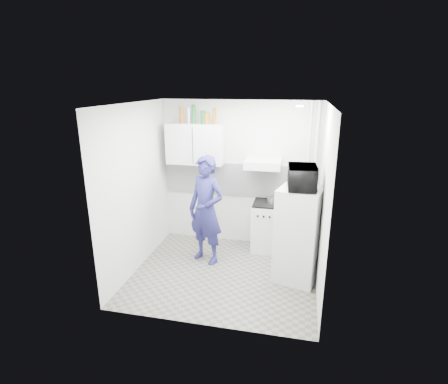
# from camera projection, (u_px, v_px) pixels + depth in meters

# --- Properties ---
(floor) EXTENTS (2.80, 2.80, 0.00)m
(floor) POSITION_uv_depth(u_px,v_px,m) (224.00, 273.00, 5.50)
(floor) COLOR slate
(floor) RESTS_ON ground
(ceiling) EXTENTS (2.80, 2.80, 0.00)m
(ceiling) POSITION_uv_depth(u_px,v_px,m) (224.00, 104.00, 4.72)
(ceiling) COLOR white
(ceiling) RESTS_ON wall_back
(wall_back) EXTENTS (2.80, 0.00, 2.80)m
(wall_back) POSITION_uv_depth(u_px,v_px,m) (239.00, 174.00, 6.27)
(wall_back) COLOR silver
(wall_back) RESTS_ON floor
(wall_left) EXTENTS (0.00, 2.60, 2.60)m
(wall_left) POSITION_uv_depth(u_px,v_px,m) (136.00, 189.00, 5.40)
(wall_left) COLOR silver
(wall_left) RESTS_ON floor
(wall_right) EXTENTS (0.00, 2.60, 2.60)m
(wall_right) POSITION_uv_depth(u_px,v_px,m) (323.00, 202.00, 4.82)
(wall_right) COLOR silver
(wall_right) RESTS_ON floor
(person) EXTENTS (0.77, 0.65, 1.79)m
(person) POSITION_uv_depth(u_px,v_px,m) (206.00, 210.00, 5.66)
(person) COLOR navy
(person) RESTS_ON floor
(stove) EXTENTS (0.53, 0.53, 0.86)m
(stove) POSITION_uv_depth(u_px,v_px,m) (268.00, 227.00, 6.18)
(stove) COLOR silver
(stove) RESTS_ON floor
(fridge) EXTENTS (0.72, 0.72, 1.44)m
(fridge) POSITION_uv_depth(u_px,v_px,m) (298.00, 235.00, 5.16)
(fridge) COLOR silver
(fridge) RESTS_ON floor
(stove_top) EXTENTS (0.51, 0.51, 0.03)m
(stove_top) POSITION_uv_depth(u_px,v_px,m) (269.00, 203.00, 6.05)
(stove_top) COLOR black
(stove_top) RESTS_ON stove
(saucepan) EXTENTS (0.18, 0.18, 0.10)m
(saucepan) POSITION_uv_depth(u_px,v_px,m) (272.00, 200.00, 6.02)
(saucepan) COLOR silver
(saucepan) RESTS_ON stove_top
(microwave) EXTENTS (0.61, 0.43, 0.32)m
(microwave) POSITION_uv_depth(u_px,v_px,m) (302.00, 177.00, 4.90)
(microwave) COLOR black
(microwave) RESTS_ON fridge
(bottle_b) EXTENTS (0.07, 0.07, 0.28)m
(bottle_b) POSITION_uv_depth(u_px,v_px,m) (182.00, 115.00, 6.00)
(bottle_b) COLOR brown
(bottle_b) RESTS_ON upper_cabinet
(bottle_c) EXTENTS (0.06, 0.06, 0.26)m
(bottle_c) POSITION_uv_depth(u_px,v_px,m) (189.00, 116.00, 5.98)
(bottle_c) COLOR silver
(bottle_c) RESTS_ON upper_cabinet
(bottle_d) EXTENTS (0.07, 0.07, 0.32)m
(bottle_d) POSITION_uv_depth(u_px,v_px,m) (194.00, 114.00, 5.95)
(bottle_d) COLOR #144C1E
(bottle_d) RESTS_ON upper_cabinet
(canister_a) EXTENTS (0.09, 0.09, 0.22)m
(canister_a) POSITION_uv_depth(u_px,v_px,m) (203.00, 117.00, 5.93)
(canister_a) COLOR #144C1E
(canister_a) RESTS_ON upper_cabinet
(canister_b) EXTENTS (0.09, 0.09, 0.18)m
(canister_b) POSITION_uv_depth(u_px,v_px,m) (207.00, 119.00, 5.93)
(canister_b) COLOR brown
(canister_b) RESTS_ON upper_cabinet
(bottle_e) EXTENTS (0.07, 0.07, 0.27)m
(bottle_e) POSITION_uv_depth(u_px,v_px,m) (214.00, 116.00, 5.89)
(bottle_e) COLOR brown
(bottle_e) RESTS_ON upper_cabinet
(upper_cabinet) EXTENTS (1.00, 0.35, 0.70)m
(upper_cabinet) POSITION_uv_depth(u_px,v_px,m) (196.00, 144.00, 6.10)
(upper_cabinet) COLOR silver
(upper_cabinet) RESTS_ON wall_back
(range_hood) EXTENTS (0.60, 0.50, 0.14)m
(range_hood) POSITION_uv_depth(u_px,v_px,m) (263.00, 164.00, 5.87)
(range_hood) COLOR silver
(range_hood) RESTS_ON wall_back
(backsplash) EXTENTS (2.74, 0.03, 0.60)m
(backsplash) POSITION_uv_depth(u_px,v_px,m) (239.00, 180.00, 6.29)
(backsplash) COLOR white
(backsplash) RESTS_ON wall_back
(pipe_a) EXTENTS (0.05, 0.05, 2.60)m
(pipe_a) POSITION_uv_depth(u_px,v_px,m) (314.00, 179.00, 5.93)
(pipe_a) COLOR silver
(pipe_a) RESTS_ON floor
(pipe_b) EXTENTS (0.04, 0.04, 2.60)m
(pipe_b) POSITION_uv_depth(u_px,v_px,m) (306.00, 179.00, 5.95)
(pipe_b) COLOR silver
(pipe_b) RESTS_ON floor
(ceiling_spot_fixture) EXTENTS (0.10, 0.10, 0.02)m
(ceiling_spot_fixture) POSITION_uv_depth(u_px,v_px,m) (300.00, 106.00, 4.71)
(ceiling_spot_fixture) COLOR white
(ceiling_spot_fixture) RESTS_ON ceiling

